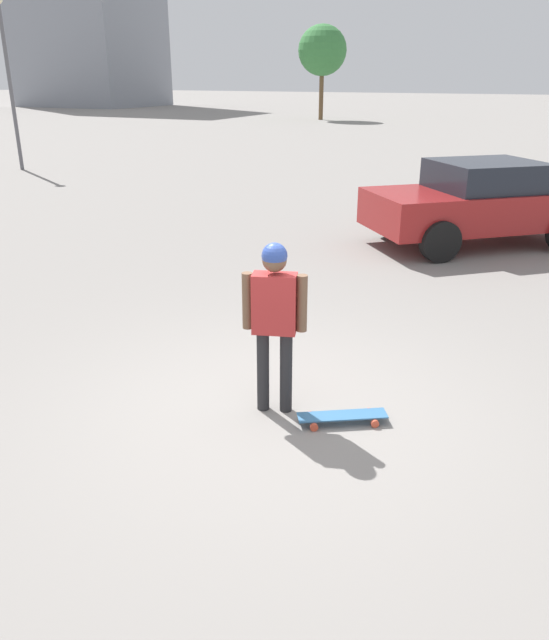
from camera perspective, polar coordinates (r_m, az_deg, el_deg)
ground_plane at (r=6.00m, az=-0.00°, el=-8.15°), size 220.00×220.00×0.00m
person at (r=5.56m, az=-0.00°, el=1.02°), size 0.56×0.31×1.62m
skateboard at (r=5.78m, az=6.21°, el=-8.75°), size 0.79×0.59×0.09m
car_parked_near at (r=12.24m, az=18.26°, el=10.23°), size 4.21×4.01×1.52m
tree_distant at (r=46.50m, az=4.40°, el=23.35°), size 3.33×3.33×6.20m
lamp_post at (r=22.98m, az=-23.19°, el=20.28°), size 0.28×0.28×5.26m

